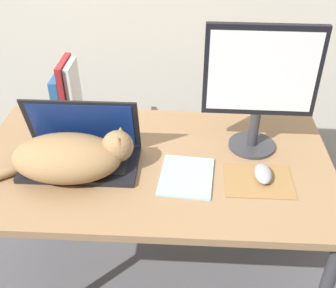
% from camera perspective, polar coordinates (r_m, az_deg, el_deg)
% --- Properties ---
extents(desk, '(1.26, 0.71, 0.71)m').
position_cam_1_polar(desk, '(1.54, -1.97, -4.58)').
color(desk, '#93704C').
rests_on(desk, ground_plane).
extents(laptop, '(0.40, 0.22, 0.23)m').
position_cam_1_polar(laptop, '(1.49, -11.65, -0.94)').
color(laptop, black).
rests_on(laptop, desk).
extents(cat, '(0.49, 0.23, 0.16)m').
position_cam_1_polar(cat, '(1.42, -12.97, -1.68)').
color(cat, '#99754C').
rests_on(cat, desk).
extents(external_monitor, '(0.39, 0.17, 0.46)m').
position_cam_1_polar(external_monitor, '(1.46, 12.39, 8.10)').
color(external_monitor, '#333338').
rests_on(external_monitor, desk).
extents(mousepad, '(0.23, 0.18, 0.00)m').
position_cam_1_polar(mousepad, '(1.43, 12.14, -4.86)').
color(mousepad, olive).
rests_on(mousepad, desk).
extents(computer_mouse, '(0.06, 0.11, 0.04)m').
position_cam_1_polar(computer_mouse, '(1.43, 12.74, -3.92)').
color(computer_mouse, '#99999E').
rests_on(computer_mouse, mousepad).
extents(book_row, '(0.09, 0.16, 0.25)m').
position_cam_1_polar(book_row, '(1.72, -13.57, 6.67)').
color(book_row, '#285B93').
rests_on(book_row, desk).
extents(notepad, '(0.19, 0.23, 0.01)m').
position_cam_1_polar(notepad, '(1.42, 2.52, -4.40)').
color(notepad, '#99C6E0').
rests_on(notepad, desk).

